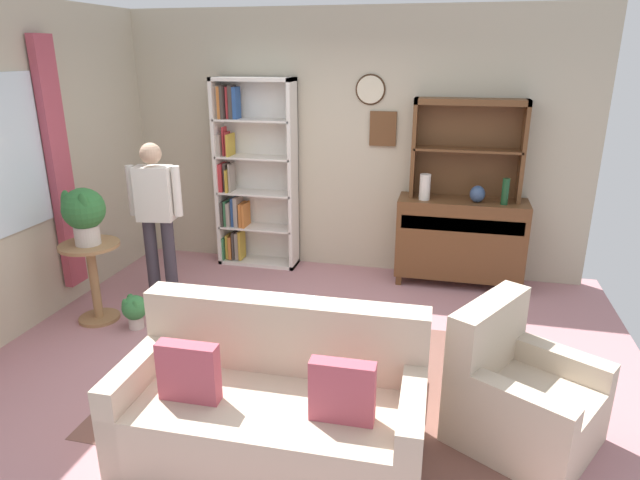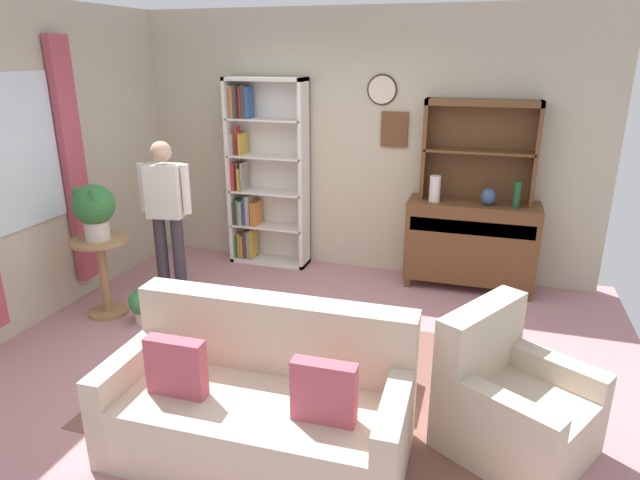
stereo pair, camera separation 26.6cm
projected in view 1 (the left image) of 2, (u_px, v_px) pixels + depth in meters
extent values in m
cube|color=#B27A7F|center=(302.00, 359.00, 4.47)|extent=(5.40, 4.60, 0.02)
cube|color=#BCB299|center=(352.00, 144.00, 5.97)|extent=(5.00, 0.06, 2.80)
cylinder|color=beige|center=(370.00, 89.00, 5.70)|extent=(0.28, 0.03, 0.28)
torus|color=#382314|center=(370.00, 89.00, 5.70)|extent=(0.31, 0.02, 0.31)
cube|color=brown|center=(383.00, 129.00, 5.79)|extent=(0.28, 0.03, 0.36)
cube|color=#BCB299|center=(7.00, 173.00, 4.57)|extent=(0.06, 4.20, 2.80)
cube|color=silver|center=(2.00, 156.00, 4.46)|extent=(0.02, 0.90, 1.30)
cube|color=#B24756|center=(59.00, 167.00, 5.05)|extent=(0.08, 0.24, 2.30)
cube|color=brown|center=(318.00, 381.00, 4.14)|extent=(2.83, 2.04, 0.01)
cube|color=silver|center=(220.00, 173.00, 6.23)|extent=(0.04, 0.30, 2.10)
cube|color=silver|center=(293.00, 177.00, 6.04)|extent=(0.04, 0.30, 2.10)
cube|color=silver|center=(252.00, 79.00, 5.80)|extent=(0.90, 0.30, 0.04)
cube|color=silver|center=(259.00, 261.00, 6.46)|extent=(0.90, 0.30, 0.04)
cube|color=silver|center=(260.00, 173.00, 6.26)|extent=(0.90, 0.01, 2.10)
cube|color=silver|center=(258.00, 227.00, 6.33)|extent=(0.86, 0.30, 0.02)
cube|color=#337247|center=(226.00, 246.00, 6.48)|extent=(0.02, 0.22, 0.26)
cube|color=gold|center=(229.00, 246.00, 6.47)|extent=(0.03, 0.16, 0.28)
cube|color=#CC7233|center=(232.00, 247.00, 6.46)|extent=(0.04, 0.18, 0.27)
cube|color=#3F3833|center=(235.00, 244.00, 6.45)|extent=(0.03, 0.18, 0.33)
cube|color=gray|center=(238.00, 245.00, 6.44)|extent=(0.04, 0.14, 0.32)
cube|color=gold|center=(242.00, 245.00, 6.43)|extent=(0.03, 0.18, 0.34)
cube|color=silver|center=(257.00, 193.00, 6.20)|extent=(0.86, 0.30, 0.02)
cube|color=#3F3833|center=(225.00, 213.00, 6.35)|extent=(0.03, 0.22, 0.28)
cube|color=#337247|center=(228.00, 213.00, 6.34)|extent=(0.03, 0.19, 0.29)
cube|color=gray|center=(231.00, 213.00, 6.33)|extent=(0.04, 0.23, 0.27)
cube|color=#284C8C|center=(235.00, 211.00, 6.31)|extent=(0.04, 0.17, 0.33)
cube|color=gray|center=(239.00, 211.00, 6.30)|extent=(0.04, 0.22, 0.34)
cube|color=#CC7233|center=(243.00, 214.00, 6.30)|extent=(0.03, 0.20, 0.27)
cube|color=#CC7233|center=(246.00, 214.00, 6.29)|extent=(0.03, 0.23, 0.27)
cube|color=silver|center=(255.00, 157.00, 6.07)|extent=(0.86, 0.30, 0.02)
cube|color=#B22D33|center=(223.00, 177.00, 6.21)|extent=(0.04, 0.20, 0.31)
cube|color=#3F3833|center=(227.00, 177.00, 6.20)|extent=(0.03, 0.15, 0.32)
cube|color=gold|center=(230.00, 180.00, 6.20)|extent=(0.02, 0.24, 0.25)
cube|color=gray|center=(232.00, 177.00, 6.19)|extent=(0.02, 0.18, 0.32)
cube|color=silver|center=(254.00, 120.00, 5.94)|extent=(0.86, 0.30, 0.02)
cube|color=gray|center=(221.00, 145.00, 6.09)|extent=(0.04, 0.20, 0.23)
cube|color=#B22D33|center=(225.00, 141.00, 6.07)|extent=(0.02, 0.11, 0.31)
cube|color=#B22D33|center=(227.00, 144.00, 6.07)|extent=(0.03, 0.12, 0.26)
cube|color=gold|center=(230.00, 145.00, 6.07)|extent=(0.03, 0.22, 0.24)
cube|color=gray|center=(218.00, 102.00, 5.94)|extent=(0.03, 0.11, 0.34)
cube|color=#CC7233|center=(222.00, 102.00, 5.94)|extent=(0.04, 0.20, 0.34)
cube|color=#3F3833|center=(225.00, 102.00, 5.93)|extent=(0.03, 0.22, 0.35)
cube|color=#B22D33|center=(229.00, 103.00, 5.92)|extent=(0.03, 0.13, 0.33)
cube|color=#3F3833|center=(232.00, 102.00, 5.91)|extent=(0.04, 0.15, 0.35)
cube|color=#284C8C|center=(236.00, 103.00, 5.90)|extent=(0.04, 0.15, 0.33)
cube|color=brown|center=(460.00, 238.00, 5.75)|extent=(1.30, 0.45, 0.82)
cube|color=brown|center=(399.00, 280.00, 5.87)|extent=(0.06, 0.06, 0.10)
cube|color=brown|center=(517.00, 290.00, 5.60)|extent=(0.06, 0.06, 0.10)
cube|color=brown|center=(402.00, 268.00, 6.19)|extent=(0.06, 0.06, 0.10)
cube|color=brown|center=(514.00, 277.00, 5.93)|extent=(0.06, 0.06, 0.10)
cube|color=#492C18|center=(462.00, 225.00, 5.48)|extent=(1.20, 0.01, 0.14)
cube|color=brown|center=(414.00, 148.00, 5.64)|extent=(0.04, 0.26, 1.00)
cube|color=brown|center=(523.00, 152.00, 5.41)|extent=(0.04, 0.26, 1.00)
cube|color=brown|center=(472.00, 102.00, 5.38)|extent=(1.10, 0.26, 0.06)
cube|color=brown|center=(467.00, 150.00, 5.53)|extent=(1.06, 0.26, 0.02)
cube|color=brown|center=(467.00, 148.00, 5.64)|extent=(1.10, 0.01, 1.00)
cylinder|color=beige|center=(425.00, 187.00, 5.58)|extent=(0.11, 0.11, 0.26)
ellipsoid|color=#33476B|center=(477.00, 194.00, 5.50)|extent=(0.15, 0.15, 0.17)
cylinder|color=#194223|center=(505.00, 192.00, 5.40)|extent=(0.07, 0.07, 0.26)
cube|color=beige|center=(271.00, 426.00, 3.32)|extent=(1.81, 0.88, 0.42)
cube|color=beige|center=(285.00, 334.00, 3.47)|extent=(1.80, 0.23, 0.48)
cube|color=beige|center=(145.00, 396.00, 3.46)|extent=(0.15, 0.85, 0.60)
cube|color=beige|center=(411.00, 433.00, 3.12)|extent=(0.15, 0.85, 0.60)
cube|color=#B74C5B|center=(189.00, 372.00, 3.17)|extent=(0.36, 0.11, 0.36)
cube|color=#B74C5B|center=(342.00, 391.00, 2.99)|extent=(0.36, 0.11, 0.36)
cube|color=white|center=(284.00, 299.00, 3.40)|extent=(0.36, 0.19, 0.00)
cube|color=beige|center=(525.00, 414.00, 3.45)|extent=(1.05, 1.04, 0.40)
cube|color=beige|center=(488.00, 335.00, 3.50)|extent=(0.53, 0.74, 0.48)
cube|color=beige|center=(504.00, 426.00, 3.22)|extent=(0.74, 0.51, 0.55)
cube|color=beige|center=(547.00, 383.00, 3.63)|extent=(0.74, 0.51, 0.55)
cylinder|color=#997047|center=(89.00, 245.00, 4.87)|extent=(0.52, 0.52, 0.03)
cylinder|color=#997047|center=(95.00, 284.00, 4.99)|extent=(0.08, 0.08, 0.71)
cylinder|color=#997047|center=(100.00, 318.00, 5.10)|extent=(0.36, 0.36, 0.03)
cylinder|color=beige|center=(87.00, 235.00, 4.83)|extent=(0.22, 0.22, 0.17)
sphere|color=#2D6B33|center=(84.00, 209.00, 4.75)|extent=(0.37, 0.37, 0.37)
ellipsoid|color=#2D6B33|center=(83.00, 208.00, 4.62)|extent=(0.11, 0.06, 0.26)
ellipsoid|color=#2D6B33|center=(67.00, 205.00, 4.71)|extent=(0.11, 0.06, 0.26)
cylinder|color=beige|center=(136.00, 322.00, 4.94)|extent=(0.13, 0.13, 0.11)
sphere|color=#387F42|center=(135.00, 308.00, 4.89)|extent=(0.22, 0.22, 0.22)
ellipsoid|color=#387F42|center=(135.00, 308.00, 4.81)|extent=(0.07, 0.04, 0.16)
ellipsoid|color=#387F42|center=(132.00, 302.00, 4.94)|extent=(0.07, 0.04, 0.16)
ellipsoid|color=#387F42|center=(125.00, 307.00, 4.84)|extent=(0.07, 0.04, 0.16)
ellipsoid|color=#387F42|center=(130.00, 302.00, 4.93)|extent=(0.07, 0.04, 0.16)
cylinder|color=#38333D|center=(152.00, 259.00, 5.44)|extent=(0.14, 0.14, 0.82)
cylinder|color=#38333D|center=(170.00, 260.00, 5.42)|extent=(0.14, 0.14, 0.82)
cube|color=silver|center=(155.00, 193.00, 5.21)|extent=(0.37, 0.25, 0.52)
sphere|color=tan|center=(151.00, 153.00, 5.09)|extent=(0.23, 0.23, 0.20)
cylinder|color=silver|center=(132.00, 190.00, 5.22)|extent=(0.09, 0.09, 0.48)
cylinder|color=silver|center=(177.00, 191.00, 5.18)|extent=(0.09, 0.09, 0.48)
cube|color=brown|center=(346.00, 332.00, 4.03)|extent=(0.80, 0.50, 0.03)
cube|color=brown|center=(290.00, 366.00, 3.98)|extent=(0.05, 0.05, 0.39)
cube|color=brown|center=(392.00, 380.00, 3.82)|extent=(0.05, 0.05, 0.39)
cube|color=brown|center=(305.00, 337.00, 4.38)|extent=(0.05, 0.05, 0.39)
cube|color=brown|center=(399.00, 348.00, 4.22)|extent=(0.05, 0.05, 0.39)
cube|color=#723F7F|center=(345.00, 331.00, 3.99)|extent=(0.21, 0.16, 0.03)
cube|color=gold|center=(346.00, 328.00, 3.98)|extent=(0.14, 0.10, 0.02)
cube|color=#337247|center=(347.00, 324.00, 3.98)|extent=(0.16, 0.12, 0.03)
cube|color=#CC7233|center=(346.00, 321.00, 3.97)|extent=(0.21, 0.11, 0.03)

